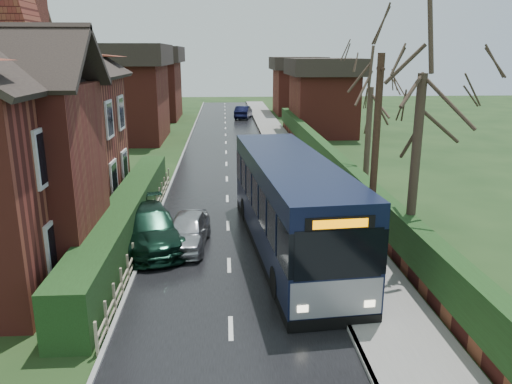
{
  "coord_description": "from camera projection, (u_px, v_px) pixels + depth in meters",
  "views": [
    {
      "loc": [
        -0.07,
        -13.52,
        6.89
      ],
      "look_at": [
        1.08,
        4.74,
        1.8
      ],
      "focal_mm": 35.0,
      "sensor_mm": 36.0,
      "label": 1
    }
  ],
  "objects": [
    {
      "name": "ground",
      "position": [
        230.0,
        293.0,
        14.85
      ],
      "size": [
        140.0,
        140.0,
        0.0
      ],
      "primitive_type": "plane",
      "color": "#2D471E",
      "rests_on": "ground"
    },
    {
      "name": "road",
      "position": [
        227.0,
        199.0,
        24.46
      ],
      "size": [
        6.0,
        100.0,
        0.02
      ],
      "primitive_type": "cube",
      "color": "black",
      "rests_on": "ground"
    },
    {
      "name": "pavement",
      "position": [
        313.0,
        196.0,
        24.7
      ],
      "size": [
        2.5,
        100.0,
        0.14
      ],
      "primitive_type": "cube",
      "color": "slate",
      "rests_on": "ground"
    },
    {
      "name": "kerb_right",
      "position": [
        289.0,
        197.0,
        24.63
      ],
      "size": [
        0.12,
        100.0,
        0.14
      ],
      "primitive_type": "cube",
      "color": "gray",
      "rests_on": "ground"
    },
    {
      "name": "kerb_left",
      "position": [
        165.0,
        199.0,
        24.26
      ],
      "size": [
        0.12,
        100.0,
        0.1
      ],
      "primitive_type": "cube",
      "color": "gray",
      "rests_on": "ground"
    },
    {
      "name": "front_hedge",
      "position": [
        127.0,
        217.0,
        19.2
      ],
      "size": [
        1.2,
        16.0,
        1.6
      ],
      "primitive_type": "cube",
      "color": "black",
      "rests_on": "ground"
    },
    {
      "name": "picket_fence",
      "position": [
        147.0,
        226.0,
        19.34
      ],
      "size": [
        0.1,
        16.0,
        0.9
      ],
      "primitive_type": null,
      "color": "gray",
      "rests_on": "ground"
    },
    {
      "name": "right_wall_hedge",
      "position": [
        345.0,
        177.0,
        24.54
      ],
      "size": [
        0.6,
        50.0,
        1.8
      ],
      "color": "maroon",
      "rests_on": "ground"
    },
    {
      "name": "bus",
      "position": [
        290.0,
        206.0,
        17.64
      ],
      "size": [
        3.5,
        11.29,
        3.37
      ],
      "rotation": [
        0.0,
        0.0,
        0.09
      ],
      "color": "black",
      "rests_on": "ground"
    },
    {
      "name": "car_silver",
      "position": [
        187.0,
        230.0,
        18.3
      ],
      "size": [
        1.75,
        3.74,
        1.24
      ],
      "primitive_type": "imported",
      "rotation": [
        0.0,
        0.0,
        -0.08
      ],
      "color": "#BABBBF",
      "rests_on": "ground"
    },
    {
      "name": "car_green",
      "position": [
        149.0,
        227.0,
        18.33
      ],
      "size": [
        3.3,
        5.32,
        1.44
      ],
      "primitive_type": "imported",
      "rotation": [
        0.0,
        0.0,
        0.28
      ],
      "color": "black",
      "rests_on": "ground"
    },
    {
      "name": "car_distant",
      "position": [
        243.0,
        112.0,
        54.62
      ],
      "size": [
        2.19,
        4.39,
        1.38
      ],
      "primitive_type": "imported",
      "rotation": [
        0.0,
        0.0,
        2.96
      ],
      "color": "black",
      "rests_on": "ground"
    },
    {
      "name": "bus_stop_sign",
      "position": [
        340.0,
        239.0,
        14.36
      ],
      "size": [
        0.2,
        0.39,
        2.62
      ],
      "rotation": [
        0.0,
        0.0,
        -0.39
      ],
      "color": "slate",
      "rests_on": "ground"
    },
    {
      "name": "telegraph_pole",
      "position": [
        375.0,
        159.0,
        16.61
      ],
      "size": [
        0.24,
        0.89,
        6.92
      ],
      "rotation": [
        0.0,
        0.0,
        -0.08
      ],
      "color": "#301F15",
      "rests_on": "ground"
    },
    {
      "name": "tree_right_near",
      "position": [
        424.0,
        59.0,
        15.07
      ],
      "size": [
        4.18,
        4.18,
        9.02
      ],
      "color": "#32261D",
      "rests_on": "ground"
    },
    {
      "name": "tree_right_far",
      "position": [
        371.0,
        79.0,
        23.68
      ],
      "size": [
        3.96,
        3.96,
        7.64
      ],
      "color": "#3E2F25",
      "rests_on": "ground"
    },
    {
      "name": "tree_house_side",
      "position": [
        45.0,
        33.0,
        24.28
      ],
      "size": [
        4.62,
        4.62,
        10.5
      ],
      "color": "#32271D",
      "rests_on": "ground"
    }
  ]
}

